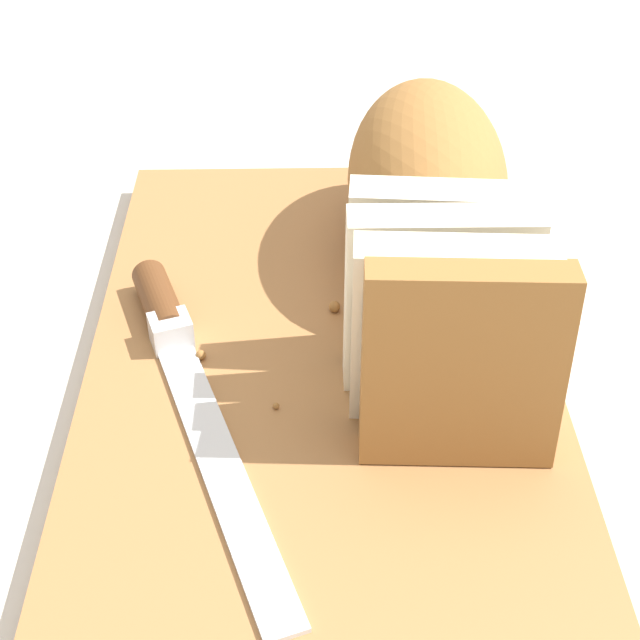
% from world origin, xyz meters
% --- Properties ---
extents(ground_plane, '(3.00, 3.00, 0.00)m').
position_xyz_m(ground_plane, '(0.00, 0.00, 0.00)').
color(ground_plane, beige).
extents(cutting_board, '(0.46, 0.28, 0.02)m').
position_xyz_m(cutting_board, '(0.00, 0.00, 0.01)').
color(cutting_board, '#9E6B3D').
rests_on(cutting_board, ground_plane).
extents(bread_loaf, '(0.29, 0.12, 0.11)m').
position_xyz_m(bread_loaf, '(-0.06, 0.07, 0.07)').
color(bread_loaf, '#996633').
rests_on(bread_loaf, cutting_board).
extents(bread_knife, '(0.26, 0.10, 0.02)m').
position_xyz_m(bread_knife, '(-0.01, -0.08, 0.03)').
color(bread_knife, silver).
rests_on(bread_knife, cutting_board).
extents(crumb_near_knife, '(0.00, 0.00, 0.00)m').
position_xyz_m(crumb_near_knife, '(-0.03, 0.03, 0.02)').
color(crumb_near_knife, '#996633').
rests_on(crumb_near_knife, cutting_board).
extents(crumb_near_loaf, '(0.00, 0.00, 0.00)m').
position_xyz_m(crumb_near_loaf, '(0.04, -0.03, 0.02)').
color(crumb_near_loaf, '#996633').
rests_on(crumb_near_loaf, cutting_board).
extents(crumb_stray_left, '(0.01, 0.01, 0.01)m').
position_xyz_m(crumb_stray_left, '(-0.01, -0.07, 0.02)').
color(crumb_stray_left, '#996633').
rests_on(crumb_stray_left, cutting_board).
extents(crumb_stray_right, '(0.01, 0.01, 0.01)m').
position_xyz_m(crumb_stray_right, '(-0.05, 0.01, 0.02)').
color(crumb_stray_right, '#996633').
rests_on(crumb_stray_right, cutting_board).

